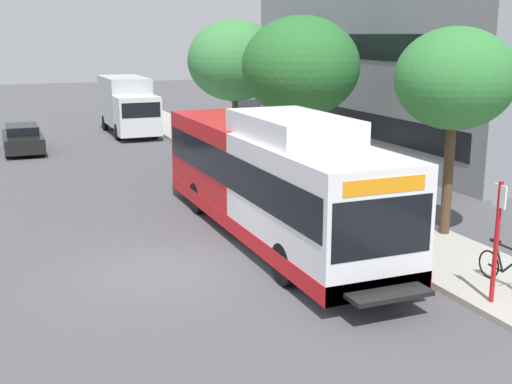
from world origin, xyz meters
name	(u,v)px	position (x,y,z in m)	size (l,w,h in m)	color
ground_plane	(105,198)	(0.00, 8.00, 0.00)	(120.00, 120.00, 0.00)	#4C4C51
sidewalk_curb	(307,191)	(7.00, 6.00, 0.07)	(3.00, 56.00, 0.14)	#A8A399
transit_bus	(270,179)	(3.62, 1.60, 1.70)	(2.58, 12.25, 3.65)	white
bus_stop_sign_pole	(497,233)	(5.97, -4.75, 1.65)	(0.10, 0.36, 2.60)	red
bicycle_parked	(506,268)	(6.88, -4.17, 0.56)	(0.52, 1.76, 1.02)	black
street_tree_near_stop	(455,79)	(8.19, -0.32, 4.46)	(3.26, 3.26, 5.73)	#4C3823
street_tree_mid_block	(301,67)	(8.18, 9.15, 4.40)	(4.73, 4.73, 6.27)	#4C3823
street_tree_far_block	(235,61)	(7.98, 16.29, 4.38)	(4.69, 4.69, 6.24)	#4C3823
parked_car_far_lane	(23,139)	(-2.14, 19.06, 0.66)	(1.80, 4.50, 1.33)	black
box_truck_background	(128,104)	(3.92, 23.28, 1.74)	(2.32, 7.01, 3.25)	silver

